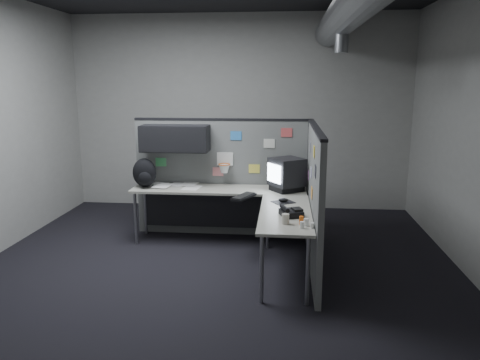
# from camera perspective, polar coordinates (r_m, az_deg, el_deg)

# --- Properties ---
(room) EXTENTS (5.62, 5.62, 3.22)m
(room) POSITION_cam_1_polar(r_m,az_deg,el_deg) (5.01, 3.27, 11.62)
(room) COLOR black
(room) RESTS_ON ground
(partition_back) EXTENTS (2.44, 0.42, 1.63)m
(partition_back) POSITION_cam_1_polar(r_m,az_deg,el_deg) (6.41, -3.67, 1.83)
(partition_back) COLOR #5F615F
(partition_back) RESTS_ON ground
(partition_right) EXTENTS (0.07, 2.23, 1.63)m
(partition_right) POSITION_cam_1_polar(r_m,az_deg,el_deg) (5.39, 8.98, -2.20)
(partition_right) COLOR #5F615F
(partition_right) RESTS_ON ground
(desk) EXTENTS (2.31, 2.11, 0.73)m
(desk) POSITION_cam_1_polar(r_m,az_deg,el_deg) (5.93, -0.60, -2.79)
(desk) COLOR #A09F90
(desk) RESTS_ON ground
(monitor) EXTENTS (0.52, 0.52, 0.43)m
(monitor) POSITION_cam_1_polar(r_m,az_deg,el_deg) (6.05, 5.73, 0.72)
(monitor) COLOR black
(monitor) RESTS_ON desk
(keyboard) EXTENTS (0.30, 0.44, 0.04)m
(keyboard) POSITION_cam_1_polar(r_m,az_deg,el_deg) (5.68, 0.44, -2.05)
(keyboard) COLOR black
(keyboard) RESTS_ON desk
(mouse) EXTENTS (0.30, 0.29, 0.05)m
(mouse) POSITION_cam_1_polar(r_m,az_deg,el_deg) (5.51, 5.30, -2.55)
(mouse) COLOR black
(mouse) RESTS_ON desk
(phone) EXTENTS (0.27, 0.28, 0.11)m
(phone) POSITION_cam_1_polar(r_m,az_deg,el_deg) (4.97, 6.22, -3.93)
(phone) COLOR black
(phone) RESTS_ON desk
(bottles) EXTENTS (0.15, 0.17, 0.09)m
(bottles) POSITION_cam_1_polar(r_m,az_deg,el_deg) (4.64, 7.89, -5.19)
(bottles) COLOR silver
(bottles) RESTS_ON desk
(cup) EXTENTS (0.09, 0.09, 0.10)m
(cup) POSITION_cam_1_polar(r_m,az_deg,el_deg) (4.69, 5.57, -4.75)
(cup) COLOR #B8B2A3
(cup) RESTS_ON desk
(papers) EXTENTS (0.74, 0.54, 0.02)m
(papers) POSITION_cam_1_polar(r_m,az_deg,el_deg) (6.41, -7.79, -0.62)
(papers) COLOR white
(papers) RESTS_ON desk
(backpack) EXTENTS (0.33, 0.30, 0.39)m
(backpack) POSITION_cam_1_polar(r_m,az_deg,el_deg) (6.36, -11.56, 0.81)
(backpack) COLOR black
(backpack) RESTS_ON desk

